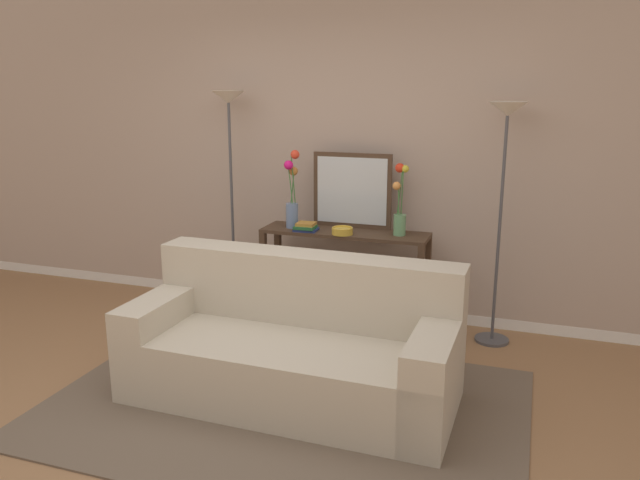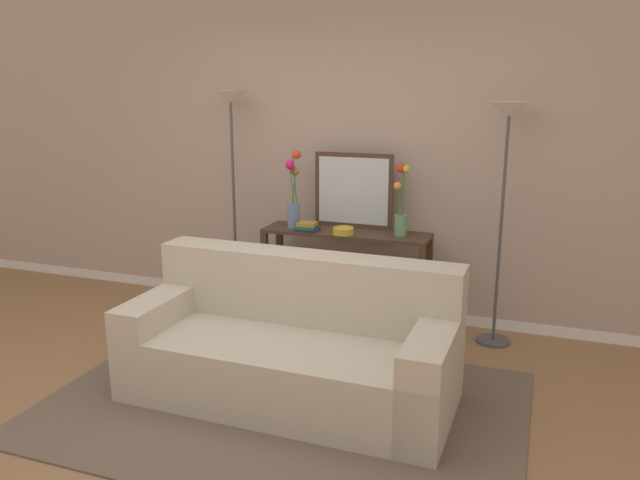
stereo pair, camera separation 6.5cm
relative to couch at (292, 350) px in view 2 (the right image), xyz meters
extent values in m
cube|color=#936B47|center=(-0.27, -0.58, -0.32)|extent=(16.00, 16.00, 0.02)
cube|color=white|center=(-0.27, 1.66, -0.27)|extent=(12.00, 0.15, 0.09)
cube|color=#B29E8E|center=(-0.27, 1.66, 1.17)|extent=(12.00, 0.14, 2.80)
cube|color=brown|center=(0.00, -0.16, -0.31)|extent=(2.90, 1.97, 0.01)
cube|color=#BCB29E|center=(0.00, -0.06, -0.10)|extent=(2.06, 0.91, 0.42)
cube|color=#BCB29E|center=(0.00, 0.25, 0.34)|extent=(2.05, 0.29, 0.46)
cube|color=#BCB29E|center=(-0.90, -0.05, -0.01)|extent=(0.25, 0.88, 0.60)
cube|color=#BCB29E|center=(0.90, -0.08, -0.01)|extent=(0.25, 0.88, 0.60)
cube|color=#473323|center=(-0.05, 1.26, 0.47)|extent=(1.34, 0.36, 0.03)
cube|color=#473323|center=(-0.05, 1.26, -0.17)|extent=(1.23, 0.30, 0.01)
cube|color=#473323|center=(-0.70, 1.10, 0.07)|extent=(0.05, 0.05, 0.77)
cube|color=#473323|center=(0.60, 1.10, 0.07)|extent=(0.05, 0.05, 0.77)
cube|color=#473323|center=(-0.70, 1.41, 0.07)|extent=(0.05, 0.05, 0.77)
cube|color=#473323|center=(0.60, 1.41, 0.07)|extent=(0.05, 0.05, 0.77)
cylinder|color=#4C4C51|center=(-1.07, 1.32, -0.30)|extent=(0.26, 0.26, 0.02)
cylinder|color=#4C4C51|center=(-1.07, 1.32, 0.59)|extent=(0.02, 0.02, 1.77)
cone|color=silver|center=(-1.07, 1.32, 1.52)|extent=(0.28, 0.28, 0.10)
cylinder|color=#4C4C51|center=(1.13, 1.32, -0.30)|extent=(0.26, 0.26, 0.02)
cylinder|color=#4C4C51|center=(1.13, 1.32, 0.56)|extent=(0.02, 0.02, 1.70)
cone|color=silver|center=(1.13, 1.32, 1.46)|extent=(0.28, 0.28, 0.10)
cube|color=#473323|center=(-0.04, 1.41, 0.79)|extent=(0.65, 0.02, 0.61)
cube|color=silver|center=(-0.04, 1.40, 0.79)|extent=(0.58, 0.01, 0.54)
cylinder|color=#6B84AD|center=(-0.49, 1.23, 0.59)|extent=(0.10, 0.10, 0.20)
cylinder|color=#3D7538|center=(-0.49, 1.25, 0.82)|extent=(0.04, 0.01, 0.26)
sphere|color=#C37834|center=(-0.49, 1.27, 0.95)|extent=(0.07, 0.07, 0.07)
cylinder|color=#3D7538|center=(-0.50, 1.22, 0.85)|extent=(0.05, 0.02, 0.31)
sphere|color=#E31779|center=(-0.50, 1.20, 1.00)|extent=(0.07, 0.07, 0.07)
cylinder|color=#3D7538|center=(-0.48, 1.23, 0.89)|extent=(0.02, 0.06, 0.39)
sphere|color=red|center=(-0.46, 1.23, 1.08)|extent=(0.07, 0.07, 0.07)
cylinder|color=#669E6B|center=(0.39, 1.26, 0.57)|extent=(0.10, 0.10, 0.16)
cylinder|color=#3D7538|center=(0.38, 1.26, 0.76)|extent=(0.02, 0.03, 0.22)
sphere|color=#E29045|center=(0.36, 1.25, 0.87)|extent=(0.06, 0.06, 0.06)
cylinder|color=#3D7538|center=(0.40, 1.27, 0.83)|extent=(0.02, 0.02, 0.35)
sphere|color=gold|center=(0.42, 1.29, 1.00)|extent=(0.06, 0.06, 0.06)
cylinder|color=#3D7538|center=(0.38, 1.28, 0.83)|extent=(0.04, 0.02, 0.36)
sphere|color=red|center=(0.37, 1.29, 1.01)|extent=(0.07, 0.07, 0.07)
cylinder|color=gold|center=(-0.04, 1.15, 0.51)|extent=(0.17, 0.17, 0.05)
torus|color=gold|center=(-0.04, 1.15, 0.54)|extent=(0.16, 0.16, 0.01)
cube|color=navy|center=(-0.34, 1.17, 0.50)|extent=(0.19, 0.16, 0.02)
cube|color=#236033|center=(-0.35, 1.15, 0.52)|extent=(0.17, 0.15, 0.02)
cube|color=#B77F33|center=(-0.34, 1.16, 0.54)|extent=(0.15, 0.13, 0.02)
cube|color=#6B3360|center=(-0.57, 1.26, -0.27)|extent=(0.05, 0.17, 0.10)
cube|color=#1E7075|center=(-0.53, 1.26, -0.25)|extent=(0.03, 0.13, 0.13)
cube|color=slate|center=(-0.49, 1.26, -0.25)|extent=(0.04, 0.17, 0.13)
cube|color=#236033|center=(-0.45, 1.26, -0.27)|extent=(0.04, 0.17, 0.10)
cube|color=#2D2D33|center=(-0.41, 1.26, -0.25)|extent=(0.03, 0.17, 0.13)
cube|color=gold|center=(-0.37, 1.26, -0.25)|extent=(0.05, 0.15, 0.13)
cube|color=#B77F33|center=(-0.32, 1.26, -0.25)|extent=(0.04, 0.15, 0.12)
cube|color=silver|center=(-0.26, 1.26, -0.26)|extent=(0.06, 0.15, 0.11)
cube|color=navy|center=(-0.22, 1.26, -0.26)|extent=(0.02, 0.17, 0.12)
cube|color=#BC3328|center=(-0.17, 1.26, -0.25)|extent=(0.05, 0.13, 0.12)
camera|label=1|loc=(1.37, -3.44, 1.64)|focal=35.44mm
camera|label=2|loc=(1.43, -3.41, 1.64)|focal=35.44mm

